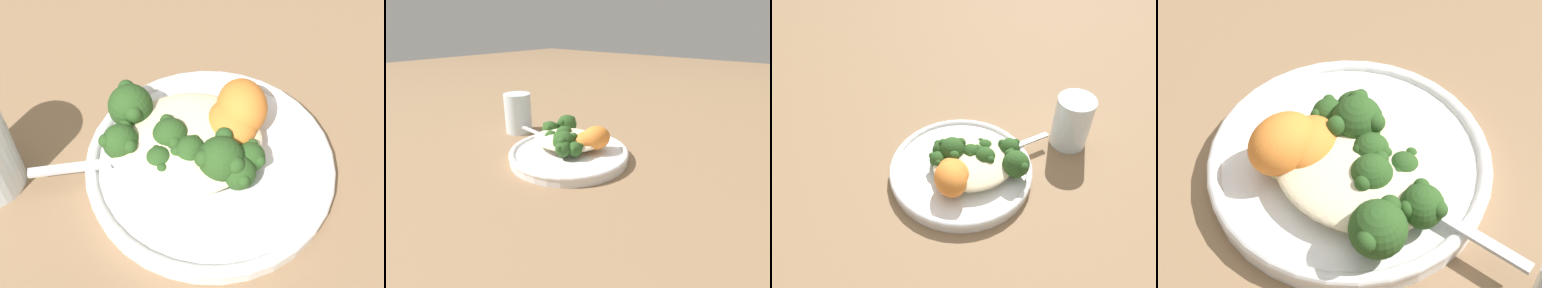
# 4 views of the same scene
# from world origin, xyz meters

# --- Properties ---
(ground_plane) EXTENTS (4.00, 4.00, 0.00)m
(ground_plane) POSITION_xyz_m (0.00, 0.00, 0.00)
(ground_plane) COLOR #846647
(plate) EXTENTS (0.24, 0.24, 0.02)m
(plate) POSITION_xyz_m (0.01, 0.00, 0.01)
(plate) COLOR white
(plate) RESTS_ON ground_plane
(quinoa_mound) EXTENTS (0.14, 0.12, 0.02)m
(quinoa_mound) POSITION_xyz_m (-0.01, 0.02, 0.03)
(quinoa_mound) COLOR beige
(quinoa_mound) RESTS_ON plate
(broccoli_stalk_0) EXTENTS (0.12, 0.07, 0.04)m
(broccoli_stalk_0) POSITION_xyz_m (-0.04, 0.06, 0.04)
(broccoli_stalk_0) COLOR #9EBC66
(broccoli_stalk_0) RESTS_ON plate
(broccoli_stalk_1) EXTENTS (0.13, 0.04, 0.03)m
(broccoli_stalk_1) POSITION_xyz_m (-0.05, 0.03, 0.04)
(broccoli_stalk_1) COLOR #9EBC66
(broccoli_stalk_1) RESTS_ON plate
(broccoli_stalk_2) EXTENTS (0.08, 0.05, 0.04)m
(broccoli_stalk_2) POSITION_xyz_m (-0.02, 0.02, 0.04)
(broccoli_stalk_2) COLOR #9EBC66
(broccoli_stalk_2) RESTS_ON plate
(broccoli_stalk_3) EXTENTS (0.11, 0.08, 0.03)m
(broccoli_stalk_3) POSITION_xyz_m (-0.02, 0.01, 0.03)
(broccoli_stalk_3) COLOR #9EBC66
(broccoli_stalk_3) RESTS_ON plate
(broccoli_stalk_4) EXTENTS (0.07, 0.08, 0.03)m
(broccoli_stalk_4) POSITION_xyz_m (-0.01, 0.00, 0.04)
(broccoli_stalk_4) COLOR #9EBC66
(broccoli_stalk_4) RESTS_ON plate
(broccoli_stalk_5) EXTENTS (0.05, 0.09, 0.04)m
(broccoli_stalk_5) POSITION_xyz_m (0.01, -0.01, 0.04)
(broccoli_stalk_5) COLOR #9EBC66
(broccoli_stalk_5) RESTS_ON plate
(broccoli_stalk_6) EXTENTS (0.03, 0.10, 0.03)m
(broccoli_stalk_6) POSITION_xyz_m (0.02, -0.01, 0.04)
(broccoli_stalk_6) COLOR #9EBC66
(broccoli_stalk_6) RESTS_ON plate
(broccoli_stalk_7) EXTENTS (0.05, 0.10, 0.03)m
(broccoli_stalk_7) POSITION_xyz_m (0.03, 0.00, 0.03)
(broccoli_stalk_7) COLOR #9EBC66
(broccoli_stalk_7) RESTS_ON plate
(sweet_potato_chunk_0) EXTENTS (0.05, 0.06, 0.04)m
(sweet_potato_chunk_0) POSITION_xyz_m (0.03, 0.02, 0.04)
(sweet_potato_chunk_0) COLOR orange
(sweet_potato_chunk_0) RESTS_ON plate
(sweet_potato_chunk_1) EXTENTS (0.06, 0.07, 0.05)m
(sweet_potato_chunk_1) POSITION_xyz_m (0.05, 0.03, 0.05)
(sweet_potato_chunk_1) COLOR orange
(sweet_potato_chunk_1) RESTS_ON plate
(spoon) EXTENTS (0.11, 0.03, 0.01)m
(spoon) POSITION_xyz_m (-0.08, 0.02, 0.03)
(spoon) COLOR silver
(spoon) RESTS_ON plate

